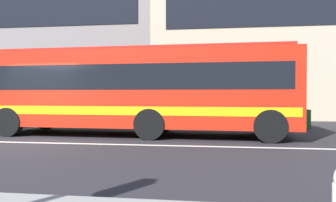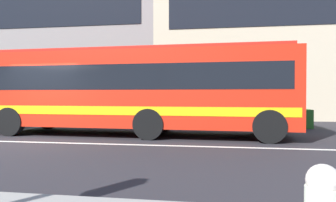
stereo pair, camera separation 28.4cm
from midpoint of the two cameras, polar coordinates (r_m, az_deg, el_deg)
name	(u,v)px [view 2 (the right image)]	position (r m, az deg, el deg)	size (l,w,h in m)	color
ground_plane	(24,142)	(10.59, -23.92, -6.79)	(160.00, 160.00, 0.00)	#28262A
lane_centre_line	(24,142)	(10.59, -23.92, -6.77)	(60.00, 0.16, 0.01)	silver
hedge_row_far	(72,116)	(16.24, -16.58, -2.60)	(22.28, 1.10, 0.80)	#317228
apartment_block_left	(55,40)	(27.06, -19.47, 10.42)	(18.26, 10.83, 11.70)	gray
apartment_block_right	(332,37)	(25.07, 27.85, 10.16)	(23.06, 10.83, 10.88)	#C6B495
transit_bus	(139,88)	(11.37, -4.49, 2.32)	(10.81, 3.00, 3.04)	red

